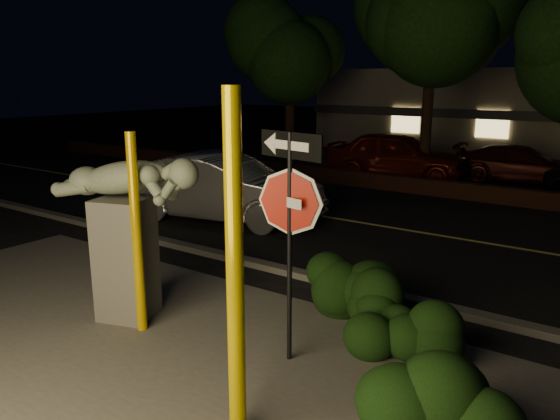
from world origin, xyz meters
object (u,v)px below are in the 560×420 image
(yellow_pole_right, at_px, (235,272))
(signpost, at_px, (290,203))
(parked_car_red, at_px, (397,155))
(parked_car_darkred, at_px, (520,164))
(sculpture, at_px, (126,220))
(yellow_pole_left, at_px, (137,235))
(silver_sedan, at_px, (222,188))

(yellow_pole_right, distance_m, signpost, 1.62)
(yellow_pole_right, relative_size, parked_car_red, 0.70)
(parked_car_darkred, bearing_deg, parked_car_red, 107.99)
(yellow_pole_right, relative_size, sculpture, 1.41)
(signpost, bearing_deg, sculpture, -162.39)
(yellow_pole_right, bearing_deg, signpost, 104.58)
(parked_car_darkred, bearing_deg, yellow_pole_left, 165.82)
(sculpture, height_order, parked_car_red, sculpture)
(yellow_pole_left, distance_m, yellow_pole_right, 2.83)
(yellow_pole_left, xyz_separation_m, parked_car_red, (-1.93, 13.56, -0.58))
(yellow_pole_right, xyz_separation_m, parked_car_darkred, (-0.73, 16.37, -1.11))
(sculpture, xyz_separation_m, parked_car_darkred, (2.36, 15.14, -0.89))
(signpost, height_order, silver_sedan, signpost)
(yellow_pole_left, height_order, silver_sedan, yellow_pole_left)
(yellow_pole_left, distance_m, sculpture, 0.53)
(yellow_pole_left, xyz_separation_m, silver_sedan, (-3.16, 5.43, -0.59))
(yellow_pole_left, distance_m, silver_sedan, 6.31)
(yellow_pole_right, height_order, sculpture, yellow_pole_right)
(yellow_pole_right, relative_size, silver_sedan, 0.68)
(yellow_pole_right, bearing_deg, yellow_pole_left, 158.66)
(yellow_pole_right, height_order, parked_car_darkred, yellow_pole_right)
(signpost, height_order, parked_car_darkred, signpost)
(silver_sedan, distance_m, parked_car_darkred, 11.13)
(signpost, xyz_separation_m, parked_car_red, (-4.15, 13.05, -1.24))
(yellow_pole_left, xyz_separation_m, parked_car_darkred, (1.89, 15.35, -0.79))
(sculpture, relative_size, silver_sedan, 0.48)
(yellow_pole_left, bearing_deg, parked_car_darkred, 82.97)
(yellow_pole_left, height_order, parked_car_darkred, yellow_pole_left)
(yellow_pole_left, height_order, signpost, signpost)
(yellow_pole_left, height_order, parked_car_red, yellow_pole_left)
(sculpture, height_order, silver_sedan, sculpture)
(signpost, bearing_deg, yellow_pole_left, -155.82)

